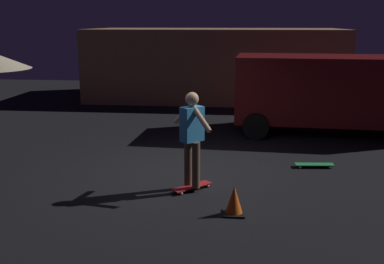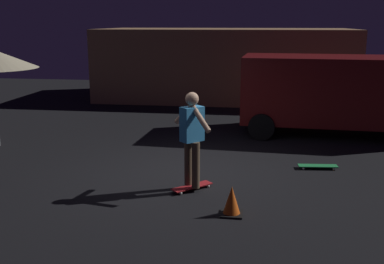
% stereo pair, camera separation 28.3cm
% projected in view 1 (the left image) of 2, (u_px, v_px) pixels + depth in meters
% --- Properties ---
extents(ground_plane, '(28.00, 28.00, 0.00)m').
position_uv_depth(ground_plane, '(184.00, 174.00, 8.97)').
color(ground_plane, black).
extents(low_building, '(9.38, 4.37, 2.63)m').
position_uv_depth(low_building, '(216.00, 63.00, 17.81)').
color(low_building, '#AD7F56').
rests_on(low_building, ground_plane).
extents(parked_van, '(4.71, 2.43, 2.03)m').
position_uv_depth(parked_van, '(326.00, 90.00, 12.04)').
color(parked_van, maroon).
rests_on(parked_van, ground_plane).
extents(skateboard_ridden, '(0.70, 0.69, 0.07)m').
position_uv_depth(skateboard_ridden, '(192.00, 187.00, 8.13)').
color(skateboard_ridden, '#AD1E23').
rests_on(skateboard_ridden, ground_plane).
extents(skateboard_spare, '(0.80, 0.28, 0.07)m').
position_uv_depth(skateboard_spare, '(314.00, 165.00, 9.38)').
color(skateboard_spare, green).
rests_on(skateboard_spare, ground_plane).
extents(skater, '(0.75, 0.76, 1.67)m').
position_uv_depth(skater, '(192.00, 133.00, 7.90)').
color(skater, brown).
rests_on(skater, skateboard_ridden).
extents(traffic_cone, '(0.34, 0.34, 0.46)m').
position_uv_depth(traffic_cone, '(234.00, 201.00, 7.07)').
color(traffic_cone, black).
rests_on(traffic_cone, ground_plane).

